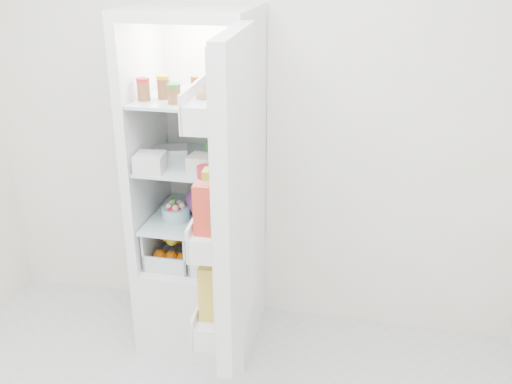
% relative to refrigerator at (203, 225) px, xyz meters
% --- Properties ---
extents(room_walls, '(3.02, 3.02, 2.61)m').
position_rel_refrigerator_xyz_m(room_walls, '(0.20, -1.25, 0.93)').
color(room_walls, silver).
rests_on(room_walls, ground).
extents(refrigerator, '(0.60, 0.60, 1.80)m').
position_rel_refrigerator_xyz_m(refrigerator, '(0.00, 0.00, 0.00)').
color(refrigerator, white).
rests_on(refrigerator, ground).
extents(shelf_low, '(0.49, 0.53, 0.01)m').
position_rel_refrigerator_xyz_m(shelf_low, '(-0.00, -0.06, 0.07)').
color(shelf_low, silver).
rests_on(shelf_low, refrigerator).
extents(shelf_mid, '(0.49, 0.53, 0.02)m').
position_rel_refrigerator_xyz_m(shelf_mid, '(-0.00, -0.06, 0.38)').
color(shelf_mid, silver).
rests_on(shelf_mid, refrigerator).
extents(shelf_top, '(0.49, 0.53, 0.02)m').
position_rel_refrigerator_xyz_m(shelf_top, '(-0.00, -0.06, 0.71)').
color(shelf_top, silver).
rests_on(shelf_top, refrigerator).
extents(crisper_left, '(0.23, 0.46, 0.22)m').
position_rel_refrigerator_xyz_m(crisper_left, '(-0.12, -0.06, -0.06)').
color(crisper_left, silver).
rests_on(crisper_left, refrigerator).
extents(crisper_right, '(0.23, 0.46, 0.22)m').
position_rel_refrigerator_xyz_m(crisper_right, '(0.12, -0.06, -0.06)').
color(crisper_right, silver).
rests_on(crisper_right, refrigerator).
extents(condiment_jars, '(0.46, 0.16, 0.08)m').
position_rel_refrigerator_xyz_m(condiment_jars, '(-0.00, -0.17, 0.76)').
color(condiment_jars, '#B21919').
rests_on(condiment_jars, shelf_top).
extents(squeeze_bottle, '(0.06, 0.06, 0.19)m').
position_rel_refrigerator_xyz_m(squeeze_bottle, '(0.16, 0.10, 0.82)').
color(squeeze_bottle, white).
rests_on(squeeze_bottle, shelf_top).
extents(tub_white, '(0.15, 0.15, 0.09)m').
position_rel_refrigerator_xyz_m(tub_white, '(-0.17, -0.26, 0.44)').
color(tub_white, silver).
rests_on(tub_white, shelf_mid).
extents(tub_cream, '(0.13, 0.13, 0.07)m').
position_rel_refrigerator_xyz_m(tub_cream, '(0.06, -0.18, 0.43)').
color(tub_cream, beige).
rests_on(tub_cream, shelf_mid).
extents(tin_red, '(0.08, 0.08, 0.06)m').
position_rel_refrigerator_xyz_m(tin_red, '(0.11, -0.28, 0.42)').
color(tin_red, red).
rests_on(tin_red, shelf_mid).
extents(foil_tray, '(0.19, 0.17, 0.04)m').
position_rel_refrigerator_xyz_m(foil_tray, '(-0.15, -0.01, 0.41)').
color(foil_tray, silver).
rests_on(foil_tray, shelf_mid).
extents(tub_green, '(0.13, 0.17, 0.09)m').
position_rel_refrigerator_xyz_m(tub_green, '(0.10, 0.03, 0.44)').
color(tub_green, '#3B8241').
rests_on(tub_green, shelf_mid).
extents(red_cabbage, '(0.17, 0.17, 0.17)m').
position_rel_refrigerator_xyz_m(red_cabbage, '(0.01, -0.05, 0.17)').
color(red_cabbage, '#4F1B48').
rests_on(red_cabbage, shelf_low).
extents(bell_pepper, '(0.09, 0.09, 0.09)m').
position_rel_refrigerator_xyz_m(bell_pepper, '(-0.11, -0.14, 0.13)').
color(bell_pepper, red).
rests_on(bell_pepper, shelf_low).
extents(mushroom_bowl, '(0.16, 0.16, 0.07)m').
position_rel_refrigerator_xyz_m(mushroom_bowl, '(-0.10, -0.13, 0.12)').
color(mushroom_bowl, '#91CAD8').
rests_on(mushroom_bowl, shelf_low).
extents(salad_bag, '(0.12, 0.12, 0.12)m').
position_rel_refrigerator_xyz_m(salad_bag, '(0.13, -0.27, 0.14)').
color(salad_bag, beige).
rests_on(salad_bag, shelf_low).
extents(citrus_pile, '(0.20, 0.31, 0.16)m').
position_rel_refrigerator_xyz_m(citrus_pile, '(-0.12, -0.08, -0.08)').
color(citrus_pile, '#FF640D').
rests_on(citrus_pile, refrigerator).
extents(veg_pile, '(0.16, 0.30, 0.10)m').
position_rel_refrigerator_xyz_m(veg_pile, '(0.13, -0.06, -0.10)').
color(veg_pile, '#1C511B').
rests_on(veg_pile, refrigerator).
extents(fridge_door, '(0.20, 0.60, 1.30)m').
position_rel_refrigerator_xyz_m(fridge_door, '(0.32, -0.64, 0.43)').
color(fridge_door, white).
rests_on(fridge_door, refrigerator).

